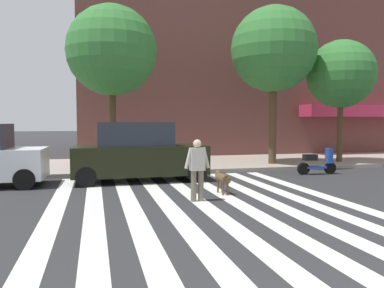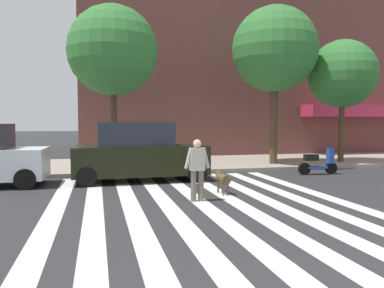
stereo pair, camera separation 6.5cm
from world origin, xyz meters
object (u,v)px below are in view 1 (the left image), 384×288
object	(u,v)px
street_tree_nearest	(112,51)
street_tree_middle	(274,50)
parked_scooter	(317,162)
street_tree_further	(341,74)
dog_on_leash	(222,179)
pedestrian_dog_walker	(197,166)
parked_car_behind_first	(138,153)

from	to	relation	value
street_tree_nearest	street_tree_middle	distance (m)	7.29
parked_scooter	street_tree_nearest	xyz separation A→B (m)	(-7.83, 3.23, 4.61)
street_tree_further	dog_on_leash	bearing A→B (deg)	-144.31
street_tree_further	street_tree_nearest	bearing A→B (deg)	177.69
pedestrian_dog_walker	dog_on_leash	distance (m)	1.40
parked_car_behind_first	dog_on_leash	size ratio (longest dim) A/B	4.58
parked_car_behind_first	parked_scooter	bearing A→B (deg)	-0.20
pedestrian_dog_walker	dog_on_leash	xyz separation A→B (m)	(0.99, 0.86, -0.48)
pedestrian_dog_walker	dog_on_leash	bearing A→B (deg)	41.18
pedestrian_dog_walker	street_tree_further	bearing A→B (deg)	36.33
street_tree_middle	dog_on_leash	distance (m)	8.80
street_tree_further	pedestrian_dog_walker	distance (m)	11.64
street_tree_further	dog_on_leash	xyz separation A→B (m)	(-7.97, -5.73, -3.93)
parked_scooter	street_tree_nearest	size ratio (longest dim) A/B	0.24
dog_on_leash	street_tree_middle	bearing A→B (deg)	52.53
dog_on_leash	street_tree_further	bearing A→B (deg)	35.69
parked_car_behind_first	dog_on_leash	world-z (taller)	parked_car_behind_first
street_tree_nearest	dog_on_leash	bearing A→B (deg)	-65.22
street_tree_nearest	street_tree_middle	bearing A→B (deg)	-3.07
street_tree_middle	parked_scooter	bearing A→B (deg)	-78.84
street_tree_middle	dog_on_leash	world-z (taller)	street_tree_middle
pedestrian_dog_walker	street_tree_nearest	bearing A→B (deg)	104.83
dog_on_leash	pedestrian_dog_walker	bearing A→B (deg)	-138.82
street_tree_middle	street_tree_nearest	bearing A→B (deg)	176.93
street_tree_middle	street_tree_further	xyz separation A→B (m)	(3.55, -0.05, -1.02)
street_tree_nearest	pedestrian_dog_walker	world-z (taller)	street_tree_nearest
street_tree_further	pedestrian_dog_walker	xyz separation A→B (m)	(-8.96, -6.59, -3.45)
street_tree_middle	dog_on_leash	bearing A→B (deg)	-127.47
parked_scooter	street_tree_middle	xyz separation A→B (m)	(-0.56, 2.84, 4.92)
parked_car_behind_first	street_tree_middle	world-z (taller)	street_tree_middle
street_tree_middle	street_tree_further	distance (m)	3.69
street_tree_nearest	dog_on_leash	size ratio (longest dim) A/B	6.75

